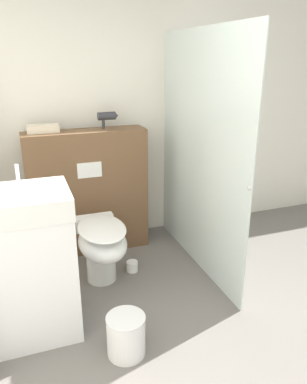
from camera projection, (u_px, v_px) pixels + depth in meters
The scene contains 9 objects.
wall_back at pixel (117, 117), 3.70m from camera, with size 8.00×0.06×2.50m.
partition_panel at pixel (88, 192), 3.58m from camera, with size 1.12×0.29×1.19m.
shower_glass at pixel (199, 155), 3.20m from camera, with size 0.04×1.61×2.04m.
toilet at pixel (102, 245), 3.08m from camera, with size 0.38×0.66×0.55m.
sink_vanity at pixel (29, 265), 2.48m from camera, with size 0.59×0.50×1.17m.
hair_drier at pixel (107, 116), 3.44m from camera, with size 0.19×0.07×0.15m.
folded_towel at pixel (43, 129), 3.27m from camera, with size 0.27×0.12×0.07m.
spare_toilet_roll at pixel (132, 266), 3.35m from camera, with size 0.10×0.10×0.09m.
waste_bin at pixel (126, 335), 2.39m from camera, with size 0.25×0.25×0.28m.
Camera 1 is at (-0.93, -1.36, 1.82)m, focal length 35.00 mm.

